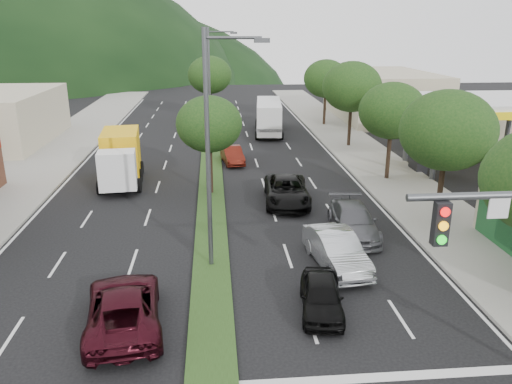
{
  "coord_description": "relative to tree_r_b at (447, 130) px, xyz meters",
  "views": [
    {
      "loc": [
        0.26,
        -11.87,
        9.99
      ],
      "look_at": [
        2.37,
        12.64,
        1.83
      ],
      "focal_mm": 35.0,
      "sensor_mm": 36.0,
      "label": 1
    }
  ],
  "objects": [
    {
      "name": "sidewalk_right",
      "position": [
        0.5,
        13.0,
        -4.96
      ],
      "size": [
        5.0,
        90.0,
        0.15
      ],
      "primitive_type": "cube",
      "color": "gray",
      "rests_on": "ground"
    },
    {
      "name": "car_queue_a",
      "position": [
        -7.96,
        -8.0,
        -4.4
      ],
      "size": [
        1.99,
        3.89,
        1.27
      ],
      "primitive_type": "imported",
      "rotation": [
        0.0,
        0.0,
        -0.14
      ],
      "color": "black",
      "rests_on": "ground"
    },
    {
      "name": "gas_canopy",
      "position": [
        7.0,
        10.0,
        -0.39
      ],
      "size": [
        12.2,
        8.2,
        5.25
      ],
      "color": "silver",
      "rests_on": "ground"
    },
    {
      "name": "bldg_right_far",
      "position": [
        7.5,
        32.0,
        -2.44
      ],
      "size": [
        10.0,
        16.0,
        5.2
      ],
      "primitive_type": "cube",
      "color": "#B9AF93",
      "rests_on": "ground"
    },
    {
      "name": "tree_med_far",
      "position": [
        -12.0,
        32.0,
        -0.03
      ],
      "size": [
        4.8,
        4.8,
        6.94
      ],
      "color": "black",
      "rests_on": "median"
    },
    {
      "name": "sedan_silver",
      "position": [
        -6.56,
        -4.47,
        -4.26
      ],
      "size": [
        2.27,
        4.89,
        1.55
      ],
      "primitive_type": "imported",
      "rotation": [
        0.0,
        0.0,
        0.14
      ],
      "color": "#AFB2B7",
      "rests_on": "ground"
    },
    {
      "name": "sidewalk_left",
      "position": [
        -25.0,
        13.0,
        -4.96
      ],
      "size": [
        6.0,
        90.0,
        0.15
      ],
      "primitive_type": "cube",
      "color": "gray",
      "rests_on": "ground"
    },
    {
      "name": "box_truck",
      "position": [
        -17.99,
        9.15,
        -3.46
      ],
      "size": [
        3.16,
        6.95,
        3.33
      ],
      "rotation": [
        0.0,
        0.0,
        3.24
      ],
      "color": "white",
      "rests_on": "ground"
    },
    {
      "name": "tree_r_b",
      "position": [
        0.0,
        0.0,
        0.0
      ],
      "size": [
        4.8,
        4.8,
        6.94
      ],
      "color": "black",
      "rests_on": "sidewalk_right"
    },
    {
      "name": "motorhome",
      "position": [
        -6.33,
        24.38,
        -3.37
      ],
      "size": [
        3.25,
        8.36,
        3.13
      ],
      "rotation": [
        0.0,
        0.0,
        -0.1
      ],
      "color": "silver",
      "rests_on": "ground"
    },
    {
      "name": "tree_r_c",
      "position": [
        0.0,
        8.0,
        -0.29
      ],
      "size": [
        4.4,
        4.4,
        6.48
      ],
      "color": "black",
      "rests_on": "sidewalk_right"
    },
    {
      "name": "suv_maroon",
      "position": [
        -15.02,
        -8.37,
        -4.29
      ],
      "size": [
        3.18,
        5.65,
        1.49
      ],
      "primitive_type": "imported",
      "rotation": [
        0.0,
        0.0,
        3.28
      ],
      "color": "#330B13",
      "rests_on": "ground"
    },
    {
      "name": "car_queue_d",
      "position": [
        -7.52,
        3.91,
        -4.27
      ],
      "size": [
        2.92,
        5.66,
        1.52
      ],
      "primitive_type": "imported",
      "rotation": [
        0.0,
        0.0,
        -0.07
      ],
      "color": "black",
      "rests_on": "ground"
    },
    {
      "name": "car_queue_c",
      "position": [
        -10.36,
        13.35,
        -4.39
      ],
      "size": [
        1.86,
        4.06,
        1.29
      ],
      "primitive_type": "imported",
      "rotation": [
        0.0,
        0.0,
        0.13
      ],
      "color": "#53150D",
      "rests_on": "ground"
    },
    {
      "name": "tree_med_near",
      "position": [
        -12.0,
        6.0,
        -0.61
      ],
      "size": [
        4.0,
        4.0,
        6.02
      ],
      "color": "black",
      "rests_on": "median"
    },
    {
      "name": "tree_r_e",
      "position": [
        0.0,
        28.0,
        -0.14
      ],
      "size": [
        4.6,
        4.6,
        6.71
      ],
      "color": "black",
      "rests_on": "sidewalk_right"
    },
    {
      "name": "streetlight_near",
      "position": [
        -11.79,
        -4.0,
        0.55
      ],
      "size": [
        2.6,
        0.25,
        10.0
      ],
      "color": "#47494C",
      "rests_on": "ground"
    },
    {
      "name": "car_queue_b",
      "position": [
        -4.87,
        -1.09,
        -4.3
      ],
      "size": [
        2.42,
        5.22,
        1.48
      ],
      "primitive_type": "imported",
      "rotation": [
        0.0,
        0.0,
        -0.07
      ],
      "color": "#545459",
      "rests_on": "ground"
    },
    {
      "name": "median",
      "position": [
        -12.0,
        16.0,
        -4.98
      ],
      "size": [
        1.6,
        56.0,
        0.12
      ],
      "primitive_type": "cube",
      "color": "#213613",
      "rests_on": "ground"
    },
    {
      "name": "tree_r_d",
      "position": [
        0.0,
        18.0,
        0.14
      ],
      "size": [
        5.0,
        5.0,
        7.17
      ],
      "color": "black",
      "rests_on": "sidewalk_right"
    },
    {
      "name": "streetlight_mid",
      "position": [
        -11.79,
        21.0,
        0.55
      ],
      "size": [
        2.6,
        0.25,
        10.0
      ],
      "color": "#47494C",
      "rests_on": "ground"
    }
  ]
}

